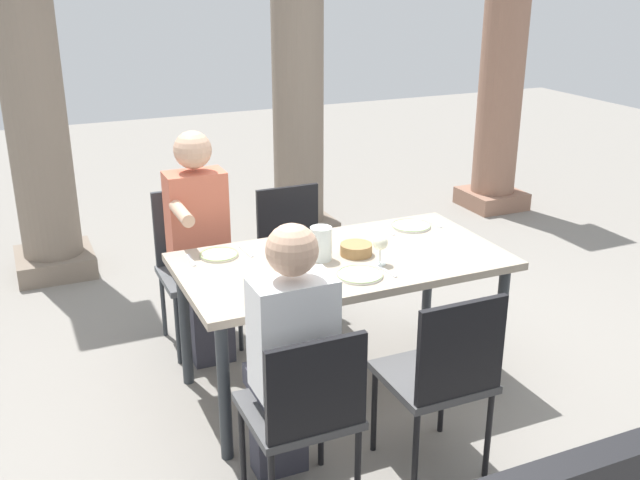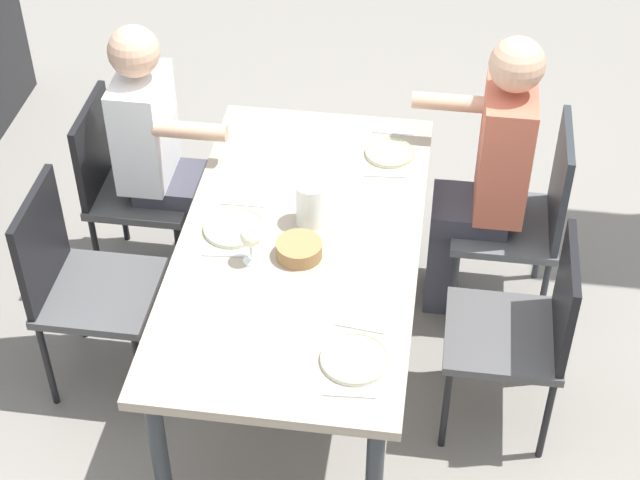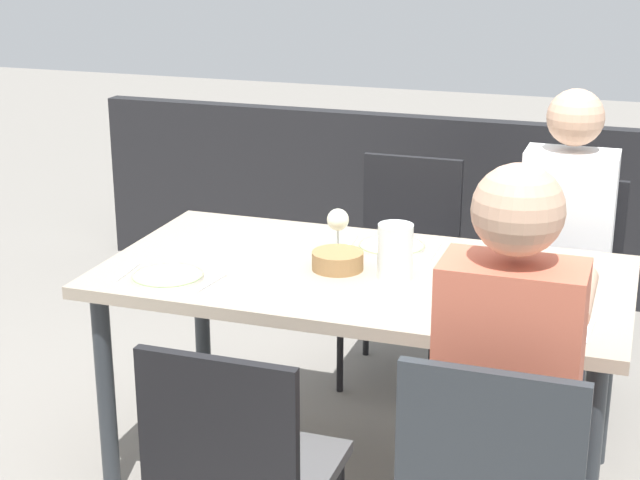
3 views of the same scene
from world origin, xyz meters
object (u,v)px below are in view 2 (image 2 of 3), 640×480
at_px(dining_table, 300,255).
at_px(plate_2, 355,359).
at_px(chair_west_north, 527,212).
at_px(chair_mid_south, 77,278).
at_px(diner_man_white, 487,171).
at_px(plate_0, 390,153).
at_px(diner_woman_green, 162,152).
at_px(water_pitcher, 311,206).
at_px(chair_mid_north, 526,326).
at_px(wine_glass_1, 250,238).
at_px(chair_west_south, 126,179).
at_px(bread_basket, 299,249).
at_px(plate_1, 234,228).

height_order(dining_table, plate_2, plate_2).
bearing_deg(chair_west_north, chair_mid_south, -69.34).
relative_size(chair_west_north, plate_2, 4.11).
relative_size(diner_man_white, plate_0, 6.61).
relative_size(chair_mid_south, diner_woman_green, 0.72).
bearing_deg(dining_table, diner_woman_green, -129.97).
bearing_deg(chair_mid_south, diner_man_white, 112.98).
distance_m(chair_west_north, diner_woman_green, 1.57).
height_order(diner_man_white, plate_2, diner_man_white).
distance_m(diner_woman_green, plate_2, 1.50).
bearing_deg(water_pitcher, chair_mid_north, 77.27).
distance_m(wine_glass_1, plate_2, 0.62).
bearing_deg(chair_west_south, diner_woman_green, 89.04).
xyz_separation_m(chair_mid_north, bread_basket, (0.01, -0.85, 0.28)).
distance_m(chair_mid_south, plate_0, 1.35).
xyz_separation_m(diner_woman_green, bread_basket, (0.66, 0.70, 0.11)).
bearing_deg(chair_mid_south, chair_west_north, 110.66).
xyz_separation_m(dining_table, diner_man_white, (-0.58, 0.69, 0.03)).
relative_size(diner_woman_green, bread_basket, 7.50).
bearing_deg(diner_woman_green, diner_man_white, 90.24).
height_order(wine_glass_1, water_pitcher, water_pitcher).
distance_m(dining_table, wine_glass_1, 0.28).
bearing_deg(plate_0, chair_west_south, -89.63).
bearing_deg(chair_west_north, plate_2, -27.55).
height_order(wine_glass_1, bread_basket, wine_glass_1).
xyz_separation_m(chair_mid_south, plate_0, (-0.66, 1.15, 0.24)).
relative_size(plate_1, water_pitcher, 1.30).
bearing_deg(diner_woman_green, plate_1, 38.13).
bearing_deg(dining_table, chair_west_south, -123.70).
relative_size(diner_woman_green, plate_2, 5.57).
bearing_deg(plate_1, chair_west_south, -132.07).
xyz_separation_m(chair_mid_north, water_pitcher, (-0.19, -0.84, 0.33)).
distance_m(chair_mid_north, diner_woman_green, 1.69).
bearing_deg(water_pitcher, chair_west_south, -117.65).
bearing_deg(chair_mid_south, diner_woman_green, 164.28).
bearing_deg(plate_0, wine_glass_1, -31.19).
distance_m(chair_west_south, plate_1, 0.86).
distance_m(chair_mid_north, wine_glass_1, 1.09).
bearing_deg(chair_mid_north, plate_1, -95.36).
bearing_deg(dining_table, wine_glass_1, -47.80).
xyz_separation_m(chair_mid_south, water_pitcher, (-0.19, 0.90, 0.31)).
relative_size(chair_west_north, chair_mid_north, 1.08).
distance_m(chair_mid_south, plate_2, 1.27).
height_order(dining_table, plate_0, plate_0).
height_order(chair_west_north, bread_basket, chair_west_north).
bearing_deg(water_pitcher, bread_basket, -4.07).
bearing_deg(diner_man_white, dining_table, -49.80).
xyz_separation_m(wine_glass_1, plate_2, (0.43, 0.43, -0.10)).
relative_size(dining_table, plate_1, 7.38).
bearing_deg(plate_2, chair_mid_north, 129.81).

